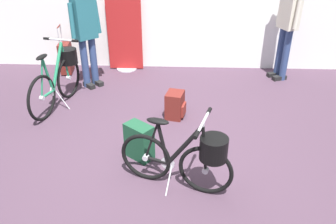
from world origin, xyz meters
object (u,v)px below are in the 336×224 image
(display_bike_left, at_px, (59,76))
(visitor_browsing, at_px, (86,29))
(rolling_suitcase, at_px, (66,57))
(backpack_on_floor, at_px, (140,141))
(folding_bike_foreground, at_px, (188,156))
(handbag_on_floor, at_px, (175,105))
(floor_banner_stand, at_px, (125,35))
(visitor_near_wall, at_px, (289,18))

(display_bike_left, relative_size, visitor_browsing, 0.81)
(rolling_suitcase, xyz_separation_m, backpack_on_floor, (1.58, -2.45, -0.08))
(folding_bike_foreground, relative_size, handbag_on_floor, 3.06)
(display_bike_left, distance_m, backpack_on_floor, 1.82)
(floor_banner_stand, xyz_separation_m, handbag_on_floor, (0.93, -1.72, -0.45))
(visitor_browsing, height_order, handbag_on_floor, visitor_browsing)
(folding_bike_foreground, relative_size, visitor_browsing, 0.69)
(floor_banner_stand, distance_m, handbag_on_floor, 2.00)
(visitor_near_wall, distance_m, backpack_on_floor, 3.28)
(floor_banner_stand, distance_m, visitor_browsing, 0.91)
(visitor_browsing, relative_size, rolling_suitcase, 1.94)
(floor_banner_stand, bearing_deg, rolling_suitcase, -168.86)
(visitor_browsing, bearing_deg, floor_banner_stand, 57.11)
(handbag_on_floor, bearing_deg, visitor_browsing, 144.41)
(folding_bike_foreground, height_order, handbag_on_floor, folding_bike_foreground)
(floor_banner_stand, relative_size, rolling_suitcase, 1.71)
(folding_bike_foreground, height_order, visitor_near_wall, visitor_near_wall)
(folding_bike_foreground, bearing_deg, display_bike_left, 135.51)
(display_bike_left, height_order, handbag_on_floor, display_bike_left)
(visitor_near_wall, height_order, backpack_on_floor, visitor_near_wall)
(display_bike_left, height_order, backpack_on_floor, display_bike_left)
(folding_bike_foreground, bearing_deg, backpack_on_floor, 136.21)
(display_bike_left, relative_size, backpack_on_floor, 3.15)
(visitor_browsing, xyz_separation_m, handbag_on_floor, (1.39, -1.00, -0.74))
(folding_bike_foreground, bearing_deg, visitor_browsing, 122.49)
(display_bike_left, bearing_deg, visitor_near_wall, 17.88)
(visitor_near_wall, xyz_separation_m, rolling_suitcase, (-3.69, 0.08, -0.74))
(floor_banner_stand, bearing_deg, visitor_near_wall, -5.92)
(rolling_suitcase, distance_m, handbag_on_floor, 2.47)
(floor_banner_stand, bearing_deg, display_bike_left, -117.95)
(display_bike_left, height_order, visitor_near_wall, visitor_near_wall)
(visitor_near_wall, relative_size, backpack_on_floor, 4.25)
(visitor_browsing, bearing_deg, visitor_near_wall, 8.07)
(rolling_suitcase, height_order, handbag_on_floor, rolling_suitcase)
(floor_banner_stand, distance_m, visitor_near_wall, 2.71)
(backpack_on_floor, height_order, handbag_on_floor, backpack_on_floor)
(display_bike_left, relative_size, handbag_on_floor, 3.60)
(display_bike_left, bearing_deg, visitor_browsing, 68.09)
(folding_bike_foreground, xyz_separation_m, visitor_browsing, (-1.55, 2.43, 0.53))
(visitor_browsing, bearing_deg, handbag_on_floor, -35.59)
(backpack_on_floor, bearing_deg, handbag_on_floor, 68.24)
(folding_bike_foreground, xyz_separation_m, backpack_on_floor, (-0.52, 0.50, -0.19))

